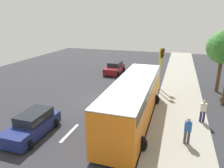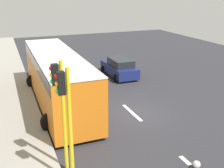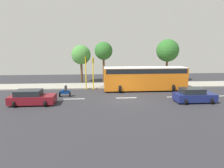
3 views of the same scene
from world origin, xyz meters
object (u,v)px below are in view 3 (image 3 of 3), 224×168
at_px(pedestrian_by_tree, 130,77).
at_px(street_tree_north, 104,51).
at_px(car_dark_blue, 194,96).
at_px(street_tree_south, 81,55).
at_px(traffic_light_corner, 86,69).
at_px(street_tree_center, 168,51).
at_px(traffic_light_midblock, 93,68).
at_px(motorcycle, 65,91).
at_px(pedestrian_near_signal, 152,78).
at_px(city_bus, 145,77).
at_px(car_maroon, 32,98).

xyz_separation_m(pedestrian_by_tree, street_tree_north, (2.10, 4.18, 4.12)).
bearing_deg(car_dark_blue, street_tree_south, 45.34).
height_order(traffic_light_corner, street_tree_center, street_tree_center).
xyz_separation_m(car_dark_blue, traffic_light_midblock, (7.01, 10.81, 2.22)).
height_order(traffic_light_corner, street_tree_north, street_tree_north).
relative_size(traffic_light_corner, street_tree_south, 0.73).
distance_m(motorcycle, street_tree_north, 11.61).
relative_size(pedestrian_near_signal, street_tree_center, 0.24).
xyz_separation_m(car_dark_blue, city_bus, (5.85, 3.86, 1.14)).
height_order(pedestrian_by_tree, traffic_light_midblock, traffic_light_midblock).
xyz_separation_m(street_tree_center, street_tree_south, (0.17, 14.61, -0.70)).
distance_m(city_bus, street_tree_south, 11.71).
bearing_deg(pedestrian_near_signal, street_tree_south, 74.09).
bearing_deg(car_maroon, car_dark_blue, -91.39).
xyz_separation_m(traffic_light_corner, street_tree_south, (5.75, 1.10, 1.63)).
bearing_deg(street_tree_center, car_maroon, 123.24).
height_order(car_dark_blue, traffic_light_corner, traffic_light_corner).
height_order(traffic_light_corner, street_tree_south, street_tree_south).
bearing_deg(motorcycle, pedestrian_by_tree, -50.79).
xyz_separation_m(pedestrian_by_tree, traffic_light_corner, (-3.69, 6.81, 1.87)).
relative_size(pedestrian_near_signal, traffic_light_midblock, 0.38).
relative_size(car_dark_blue, traffic_light_corner, 0.93).
height_order(car_maroon, motorcycle, motorcycle).
xyz_separation_m(car_maroon, street_tree_south, (12.35, -3.98, 3.85)).
distance_m(traffic_light_midblock, street_tree_north, 6.42).
height_order(pedestrian_near_signal, street_tree_north, street_tree_north).
bearing_deg(pedestrian_by_tree, street_tree_north, 63.40).
relative_size(car_dark_blue, pedestrian_near_signal, 2.47).
xyz_separation_m(pedestrian_by_tree, street_tree_center, (1.89, -6.70, 4.20)).
bearing_deg(street_tree_north, street_tree_center, -91.10).
distance_m(car_maroon, street_tree_south, 13.53).
distance_m(city_bus, motorcycle, 10.60).
relative_size(motorcycle, traffic_light_midblock, 0.34).
relative_size(pedestrian_by_tree, traffic_light_corner, 0.38).
bearing_deg(street_tree_north, street_tree_south, 90.63).
bearing_deg(motorcycle, street_tree_south, -7.01).
bearing_deg(car_dark_blue, pedestrian_by_tree, 25.02).
xyz_separation_m(car_dark_blue, street_tree_north, (12.80, 9.18, 4.46)).
distance_m(city_bus, traffic_light_midblock, 7.14).
xyz_separation_m(city_bus, street_tree_north, (6.95, 5.32, 3.33)).
bearing_deg(street_tree_center, city_bus, 140.52).
bearing_deg(street_tree_north, motorcycle, 152.74).
bearing_deg(car_maroon, traffic_light_corner, -37.56).
bearing_deg(street_tree_south, car_maroon, 162.15).
bearing_deg(car_maroon, pedestrian_by_tree, -49.11).
xyz_separation_m(motorcycle, traffic_light_corner, (3.71, -2.27, 2.29)).
bearing_deg(traffic_light_corner, city_bus, -98.33).
bearing_deg(pedestrian_by_tree, car_dark_blue, -154.98).
height_order(motorcycle, traffic_light_corner, traffic_light_corner).
distance_m(motorcycle, traffic_light_corner, 4.92).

